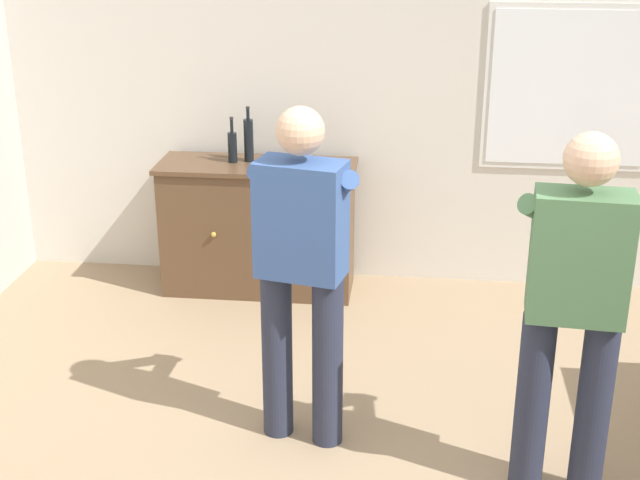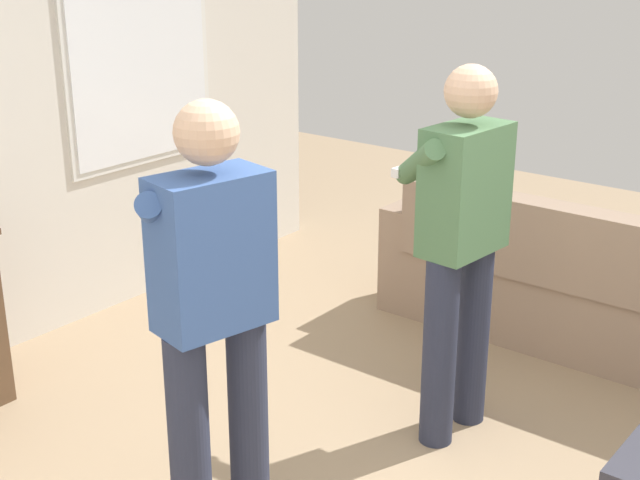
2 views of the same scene
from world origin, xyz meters
The scene contains 3 objects.
couch centered at (1.98, 0.01, 0.34)m, with size 0.57×2.58×0.85m.
person_standing_left centered at (-0.34, 0.58, 0.94)m, with size 0.55×0.51×1.68m.
person_standing_right centered at (0.86, 0.27, 0.94)m, with size 0.56×0.49×1.68m.
Camera 2 is at (-2.35, -1.48, 2.22)m, focal length 50.00 mm.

